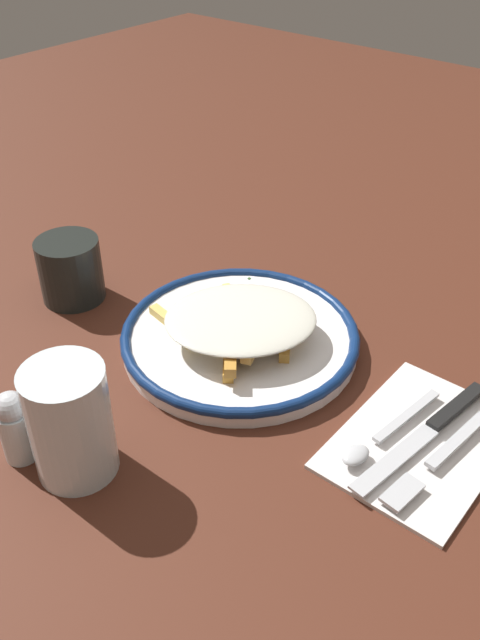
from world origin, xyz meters
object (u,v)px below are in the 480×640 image
(napkin, at_px, (421,441))
(fork, at_px, (441,455))
(plate, at_px, (240,337))
(salt_shaker, at_px, (15,426))
(water_glass, at_px, (73,424))
(fries_heap, at_px, (241,322))
(knife, at_px, (433,426))
(coffee_mug, at_px, (70,269))
(spoon, at_px, (377,439))

(napkin, distance_m, fork, 0.03)
(plate, bearing_deg, salt_shaker, 78.68)
(water_glass, height_order, salt_shaker, water_glass)
(fries_heap, bearing_deg, water_glass, 89.33)
(fork, relative_size, knife, 0.84)
(napkin, relative_size, coffee_mug, 1.87)
(plate, xyz_separation_m, salt_shaker, (0.05, 0.27, 0.03))
(coffee_mug, relative_size, salt_shaker, 1.35)
(plate, height_order, salt_shaker, salt_shaker)
(spoon, distance_m, coffee_mug, 0.45)
(salt_shaker, bearing_deg, spoon, -139.01)
(knife, bearing_deg, spoon, 56.56)
(water_glass, xyz_separation_m, salt_shaker, (0.06, 0.03, -0.02))
(fork, distance_m, knife, 0.04)
(fries_heap, xyz_separation_m, fork, (-0.26, 0.01, -0.03))
(knife, height_order, water_glass, water_glass)
(knife, distance_m, spoon, 0.06)
(spoon, xyz_separation_m, water_glass, (0.21, 0.21, 0.05))
(spoon, height_order, coffee_mug, coffee_mug)
(fork, bearing_deg, plate, -4.18)
(coffee_mug, bearing_deg, water_glass, 142.18)
(fork, distance_m, salt_shaker, 0.41)
(napkin, distance_m, knife, 0.02)
(plate, relative_size, fries_heap, 1.22)
(plate, bearing_deg, napkin, 178.21)
(fork, bearing_deg, water_glass, 40.50)
(fries_heap, height_order, coffee_mug, coffee_mug)
(knife, height_order, coffee_mug, coffee_mug)
(fries_heap, relative_size, spoon, 1.53)
(knife, bearing_deg, plate, 2.57)
(fries_heap, relative_size, knife, 1.11)
(plate, distance_m, napkin, 0.24)
(napkin, bearing_deg, spoon, 46.71)
(spoon, distance_m, water_glass, 0.30)
(knife, bearing_deg, salt_shaker, 43.36)
(plate, xyz_separation_m, water_glass, (-0.00, 0.25, 0.05))
(napkin, bearing_deg, knife, -97.98)
(fork, bearing_deg, coffee_mug, 4.39)
(napkin, xyz_separation_m, coffee_mug, (0.48, 0.05, 0.04))
(knife, bearing_deg, fork, 127.82)
(coffee_mug, bearing_deg, plate, -166.15)
(knife, height_order, salt_shaker, salt_shaker)
(spoon, relative_size, salt_shaker, 1.89)
(coffee_mug, bearing_deg, fork, -175.61)
(fries_heap, xyz_separation_m, spoon, (-0.20, 0.04, -0.03))
(knife, xyz_separation_m, water_glass, (0.24, 0.26, 0.05))
(water_glass, distance_m, coffee_mug, 0.31)
(napkin, relative_size, spoon, 1.33)
(napkin, distance_m, coffee_mug, 0.49)
(napkin, xyz_separation_m, fork, (-0.03, 0.01, 0.01))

